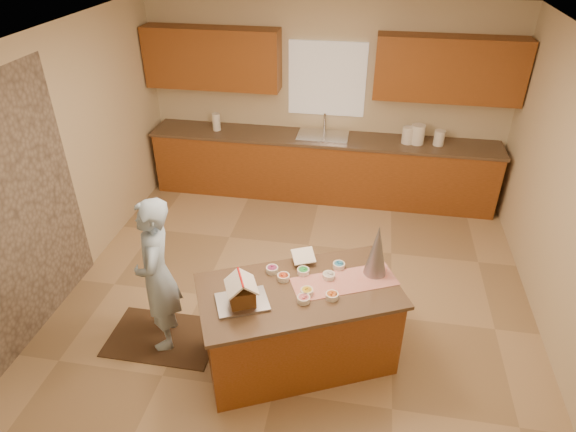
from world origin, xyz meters
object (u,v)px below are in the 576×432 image
object	(u,v)px
tinsel_tree	(377,250)
boy	(157,276)
island_base	(299,327)
gingerbread_house	(242,292)

from	to	relation	value
tinsel_tree	boy	size ratio (longest dim) A/B	0.32
boy	island_base	bearing A→B (deg)	72.40
island_base	gingerbread_house	distance (m)	0.75
gingerbread_house	tinsel_tree	bearing A→B (deg)	28.84
island_base	tinsel_tree	bearing A→B (deg)	3.67
island_base	boy	distance (m)	1.37
tinsel_tree	gingerbread_house	size ratio (longest dim) A/B	1.49
tinsel_tree	island_base	bearing A→B (deg)	-151.80
island_base	boy	xyz separation A→B (m)	(-1.31, 0.03, 0.39)
tinsel_tree	gingerbread_house	distance (m)	1.23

